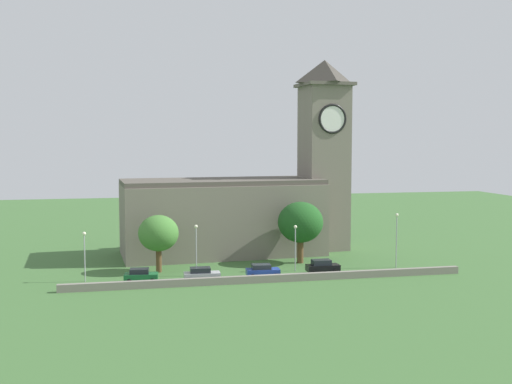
% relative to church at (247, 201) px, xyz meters
% --- Properties ---
extents(ground_plane, '(200.00, 200.00, 0.00)m').
position_rel_church_xyz_m(ground_plane, '(-1.07, -3.10, -7.84)').
color(ground_plane, '#3D6633').
extents(church, '(35.54, 14.67, 29.50)m').
position_rel_church_xyz_m(church, '(0.00, 0.00, 0.00)').
color(church, slate).
rests_on(church, ground).
extents(quay_barrier, '(49.52, 0.70, 0.90)m').
position_rel_church_xyz_m(quay_barrier, '(-1.07, -20.20, -7.39)').
color(quay_barrier, gray).
rests_on(quay_barrier, ground).
extents(car_green, '(4.19, 2.39, 1.67)m').
position_rel_church_xyz_m(car_green, '(-16.42, -16.94, -7.00)').
color(car_green, '#1E6B38').
rests_on(car_green, ground).
extents(car_silver, '(4.46, 2.20, 1.70)m').
position_rel_church_xyz_m(car_silver, '(-9.16, -17.95, -6.98)').
color(car_silver, silver).
rests_on(car_silver, ground).
extents(car_blue, '(4.29, 2.29, 1.64)m').
position_rel_church_xyz_m(car_blue, '(-1.41, -17.29, -7.01)').
color(car_blue, '#233D9E').
rests_on(car_blue, ground).
extents(car_black, '(4.25, 2.04, 1.80)m').
position_rel_church_xyz_m(car_black, '(6.62, -16.77, -6.93)').
color(car_black, black).
rests_on(car_black, ground).
extents(streetlamp_west_end, '(0.44, 0.44, 6.11)m').
position_rel_church_xyz_m(streetlamp_west_end, '(-23.01, -15.29, -3.68)').
color(streetlamp_west_end, '#9EA0A5').
rests_on(streetlamp_west_end, ground).
extents(streetlamp_west_mid, '(0.44, 0.44, 6.53)m').
position_rel_church_xyz_m(streetlamp_west_mid, '(-9.44, -14.90, -3.44)').
color(streetlamp_west_mid, '#9EA0A5').
rests_on(streetlamp_west_mid, ground).
extents(streetlamp_central, '(0.44, 0.44, 6.07)m').
position_rel_church_xyz_m(streetlamp_central, '(3.58, -14.64, -3.70)').
color(streetlamp_central, '#9EA0A5').
rests_on(streetlamp_central, ground).
extents(streetlamp_east_mid, '(0.44, 0.44, 7.36)m').
position_rel_church_xyz_m(streetlamp_east_mid, '(17.46, -15.35, -2.96)').
color(streetlamp_east_mid, '#9EA0A5').
rests_on(streetlamp_east_mid, ground).
extents(tree_churchyard, '(5.23, 5.23, 7.47)m').
position_rel_church_xyz_m(tree_churchyard, '(-13.95, -11.51, -2.77)').
color(tree_churchyard, brown).
rests_on(tree_churchyard, ground).
extents(tree_riverside_east, '(6.33, 6.33, 8.59)m').
position_rel_church_xyz_m(tree_riverside_east, '(5.75, -9.49, -2.14)').
color(tree_riverside_east, brown).
rests_on(tree_riverside_east, ground).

